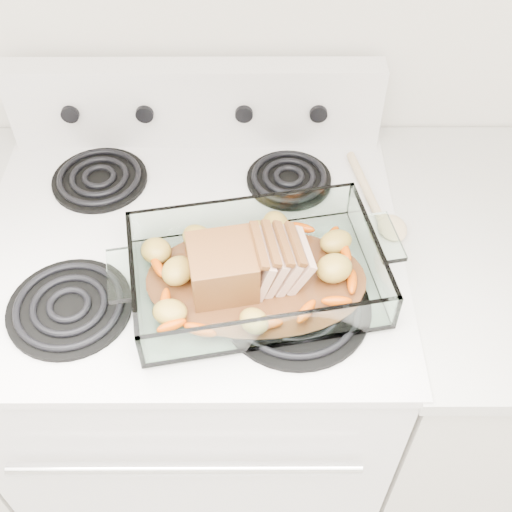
{
  "coord_description": "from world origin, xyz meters",
  "views": [
    {
      "loc": [
        0.12,
        0.85,
        1.81
      ],
      "look_at": [
        0.12,
        1.56,
        0.99
      ],
      "focal_mm": 45.0,
      "sensor_mm": 36.0,
      "label": 1
    }
  ],
  "objects_px": {
    "electric_range": "(204,368)",
    "pork_roast": "(239,264)",
    "counter_right": "(481,371)",
    "baking_dish": "(256,275)"
  },
  "relations": [
    {
      "from": "counter_right",
      "to": "baking_dish",
      "type": "distance_m",
      "value": 0.74
    },
    {
      "from": "counter_right",
      "to": "baking_dish",
      "type": "relative_size",
      "value": 2.26
    },
    {
      "from": "electric_range",
      "to": "baking_dish",
      "type": "height_order",
      "value": "electric_range"
    },
    {
      "from": "baking_dish",
      "to": "pork_roast",
      "type": "distance_m",
      "value": 0.04
    },
    {
      "from": "counter_right",
      "to": "baking_dish",
      "type": "xyz_separation_m",
      "value": [
        -0.54,
        -0.11,
        0.5
      ]
    },
    {
      "from": "baking_dish",
      "to": "pork_roast",
      "type": "relative_size",
      "value": 2.04
    },
    {
      "from": "baking_dish",
      "to": "pork_roast",
      "type": "height_order",
      "value": "pork_roast"
    },
    {
      "from": "pork_roast",
      "to": "baking_dish",
      "type": "bearing_deg",
      "value": 19.27
    },
    {
      "from": "electric_range",
      "to": "pork_roast",
      "type": "relative_size",
      "value": 5.52
    },
    {
      "from": "counter_right",
      "to": "pork_roast",
      "type": "xyz_separation_m",
      "value": [
        -0.57,
        -0.11,
        0.53
      ]
    }
  ]
}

